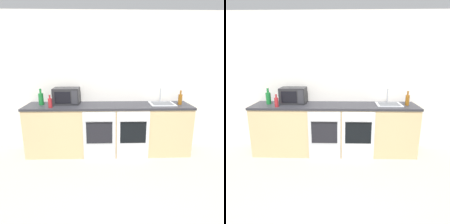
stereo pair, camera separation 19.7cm
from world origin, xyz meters
TOP-DOWN VIEW (x-y plane):
  - wall_back at (0.00, 2.39)m, footprint 10.00×0.06m
  - counter_back at (0.00, 2.06)m, footprint 3.03×0.63m
  - oven_left at (-0.17, 1.74)m, footprint 0.56×0.06m
  - oven_right at (0.42, 1.74)m, footprint 0.56×0.06m
  - microwave at (-0.77, 2.14)m, footprint 0.47×0.33m
  - bottle_amber at (1.32, 2.04)m, footprint 0.07×0.07m
  - bottle_red at (-1.01, 1.85)m, footprint 0.07×0.07m
  - bottle_green at (-1.23, 2.08)m, footprint 0.09×0.09m
  - sink at (1.00, 2.08)m, footprint 0.46×0.39m

SIDE VIEW (x-z plane):
  - oven_left at x=-0.17m, z-range 0.01..0.89m
  - oven_right at x=0.42m, z-range 0.01..0.89m
  - counter_back at x=0.00m, z-range 0.00..0.94m
  - sink at x=1.00m, z-range 0.82..1.09m
  - bottle_red at x=-1.01m, z-range 0.91..1.14m
  - bottle_amber at x=1.32m, z-range 0.91..1.17m
  - bottle_green at x=-1.23m, z-range 0.90..1.20m
  - microwave at x=-0.77m, z-range 0.94..1.24m
  - wall_back at x=0.00m, z-range 0.00..2.60m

